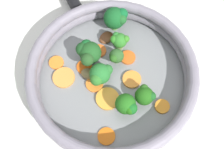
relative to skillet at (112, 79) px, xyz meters
The scene contains 24 objects.
ground_plane 0.01m from the skillet, ahead, with size 4.00×4.00×0.00m, color white.
skillet is the anchor object (origin of this frame).
skillet_rim_wall 0.03m from the skillet, ahead, with size 0.33×0.33×0.05m.
skillet_rivet_left 0.15m from the skillet, 57.43° to the right, with size 0.01×0.01×0.01m, color gray.
skillet_rivet_right 0.15m from the skillet, 26.92° to the right, with size 0.01×0.01×0.01m, color gray.
carrot_slice_0 0.12m from the skillet, 107.25° to the left, with size 0.03×0.03×0.00m, color orange.
carrot_slice_1 0.10m from the skillet, 22.75° to the left, with size 0.04×0.04×0.01m, color #F09740.
carrot_slice_2 0.04m from the skillet, 45.38° to the left, with size 0.03×0.03×0.00m, color orange.
carrot_slice_3 0.07m from the skillet, 43.84° to the right, with size 0.03×0.03×0.00m, color orange.
carrot_slice_4 0.04m from the skillet, 165.17° to the right, with size 0.04×0.04×0.01m, color orange.
carrot_slice_5 0.05m from the skillet, 101.37° to the left, with size 0.05×0.05×0.01m, color gold.
carrot_slice_6 0.12m from the skillet, ahead, with size 0.03×0.03×0.00m, color orange.
carrot_slice_7 0.06m from the skillet, ahead, with size 0.03×0.03×0.00m, color #E25D16.
carrot_slice_8 0.06m from the skillet, 104.10° to the right, with size 0.03×0.03×0.01m, color orange.
carrot_slice_9 0.12m from the skillet, 169.51° to the left, with size 0.03×0.03×0.01m, color orange.
broccoli_floret_0 0.04m from the skillet, 35.32° to the left, with size 0.04×0.05×0.05m.
broccoli_floret_1 0.07m from the skillet, 18.16° to the right, with size 0.05×0.05×0.06m.
broccoli_floret_2 0.08m from the skillet, 79.55° to the right, with size 0.04×0.03×0.05m.
broccoli_floret_3 0.08m from the skillet, 164.12° to the left, with size 0.04×0.04×0.04m.
broccoli_floret_4 0.08m from the skillet, 133.64° to the left, with size 0.04×0.04×0.05m.
broccoli_floret_5 0.13m from the skillet, 71.68° to the right, with size 0.05×0.05×0.06m.
broccoli_floret_6 0.05m from the skillet, 81.91° to the right, with size 0.03×0.03×0.04m.
mushroom_piece_0 0.09m from the skillet, 60.17° to the right, with size 0.03×0.03×0.01m, color brown.
mushroom_piece_1 0.05m from the skillet, 15.50° to the left, with size 0.03×0.02×0.01m, color olive.
Camera 1 is at (-0.08, 0.20, 0.50)m, focal length 42.00 mm.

